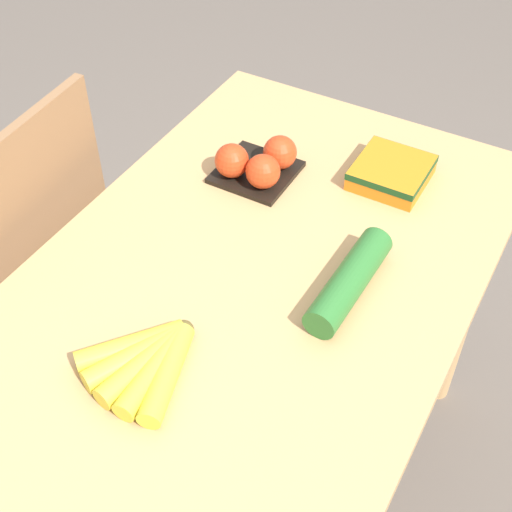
{
  "coord_description": "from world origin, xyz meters",
  "views": [
    {
      "loc": [
        -0.74,
        -0.42,
        1.65
      ],
      "look_at": [
        0.0,
        0.0,
        0.8
      ],
      "focal_mm": 50.0,
      "sensor_mm": 36.0,
      "label": 1
    }
  ],
  "objects_px": {
    "chair": "(19,286)",
    "cucumber_near": "(349,281)",
    "banana_bunch": "(147,361)",
    "tomato_pack": "(258,164)",
    "carrot_bag": "(392,171)"
  },
  "relations": [
    {
      "from": "cucumber_near",
      "to": "tomato_pack",
      "type": "bearing_deg",
      "value": 55.59
    },
    {
      "from": "carrot_bag",
      "to": "cucumber_near",
      "type": "relative_size",
      "value": 0.63
    },
    {
      "from": "chair",
      "to": "banana_bunch",
      "type": "height_order",
      "value": "chair"
    },
    {
      "from": "banana_bunch",
      "to": "cucumber_near",
      "type": "bearing_deg",
      "value": -34.47
    },
    {
      "from": "chair",
      "to": "cucumber_near",
      "type": "xyz_separation_m",
      "value": [
        0.09,
        -0.72,
        0.31
      ]
    },
    {
      "from": "tomato_pack",
      "to": "carrot_bag",
      "type": "bearing_deg",
      "value": -62.46
    },
    {
      "from": "chair",
      "to": "cucumber_near",
      "type": "bearing_deg",
      "value": 93.79
    },
    {
      "from": "chair",
      "to": "tomato_pack",
      "type": "bearing_deg",
      "value": 118.97
    },
    {
      "from": "chair",
      "to": "carrot_bag",
      "type": "bearing_deg",
      "value": 117.29
    },
    {
      "from": "banana_bunch",
      "to": "carrot_bag",
      "type": "distance_m",
      "value": 0.62
    },
    {
      "from": "chair",
      "to": "carrot_bag",
      "type": "distance_m",
      "value": 0.84
    },
    {
      "from": "banana_bunch",
      "to": "cucumber_near",
      "type": "relative_size",
      "value": 0.82
    },
    {
      "from": "banana_bunch",
      "to": "cucumber_near",
      "type": "distance_m",
      "value": 0.35
    },
    {
      "from": "banana_bunch",
      "to": "tomato_pack",
      "type": "relative_size",
      "value": 1.26
    },
    {
      "from": "tomato_pack",
      "to": "banana_bunch",
      "type": "bearing_deg",
      "value": -170.56
    }
  ]
}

